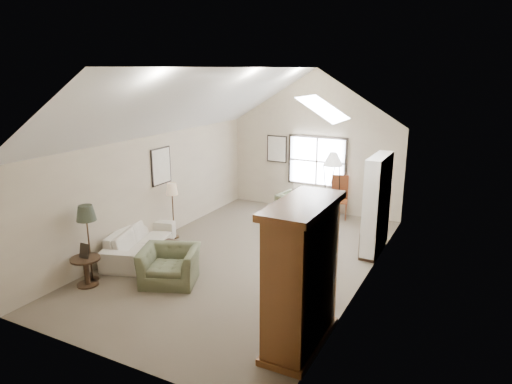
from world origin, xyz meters
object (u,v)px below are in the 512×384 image
at_px(coffee_table, 177,253).
at_px(armoire, 302,276).
at_px(side_table, 87,272).
at_px(armchair_far, 295,207).
at_px(armchair_near, 170,265).
at_px(side_chair, 339,197).
at_px(sofa, 140,241).

bearing_deg(coffee_table, armoire, -24.42).
bearing_deg(side_table, armchair_far, 69.11).
bearing_deg(armchair_near, armchair_far, 58.50).
xyz_separation_m(armchair_near, side_chair, (1.70, 5.25, 0.24)).
height_order(armoire, armchair_near, armoire).
xyz_separation_m(sofa, side_table, (0.09, -1.60, -0.05)).
height_order(sofa, coffee_table, sofa).
height_order(armchair_far, side_chair, side_chair).
height_order(armchair_near, armchair_far, armchair_far).
relative_size(armchair_near, side_table, 1.90).
xyz_separation_m(armchair_far, side_chair, (0.98, 0.73, 0.20)).
bearing_deg(armchair_near, armoire, -36.41).
bearing_deg(armchair_far, side_table, 76.91).
bearing_deg(side_chair, sofa, -139.73).
relative_size(armoire, sofa, 0.99).
relative_size(sofa, side_table, 3.99).
bearing_deg(armchair_far, side_chair, -135.31).
bearing_deg(armchair_far, armchair_near, 88.70).
height_order(sofa, side_chair, side_chair).
relative_size(coffee_table, side_chair, 0.67).
distance_m(armoire, coffee_table, 3.87).
height_order(armchair_near, coffee_table, armchair_near).
height_order(coffee_table, side_chair, side_chair).
distance_m(armchair_near, armchair_far, 4.58).
bearing_deg(coffee_table, side_table, -117.87).
xyz_separation_m(sofa, coffee_table, (0.95, 0.04, -0.12)).
relative_size(armoire, coffee_table, 2.83).
height_order(coffee_table, side_table, side_table).
distance_m(sofa, armchair_far, 4.31).
height_order(armchair_far, coffee_table, armchair_far).
xyz_separation_m(armoire, coffee_table, (-3.43, 1.56, -0.90)).
bearing_deg(armchair_far, coffee_table, 80.23).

